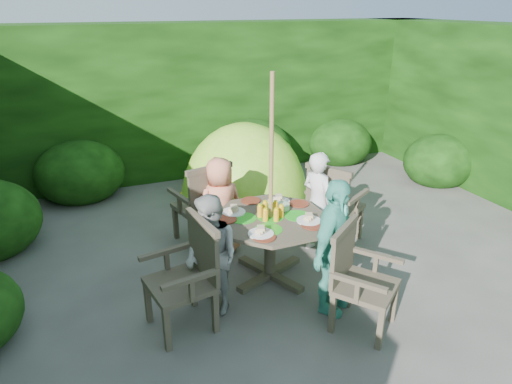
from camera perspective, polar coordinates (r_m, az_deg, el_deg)
name	(u,v)px	position (r m, az deg, el deg)	size (l,w,h in m)	color
ground	(312,278)	(5.11, 7.03, -10.57)	(60.00, 60.00, 0.00)	#4E4A45
hedge_enclosure	(265,136)	(5.69, 1.16, 6.97)	(9.00, 9.00, 2.50)	black
patio_table	(271,227)	(4.80, 1.83, -4.35)	(1.63, 1.63, 0.87)	#3D3528
parasol_pole	(271,183)	(4.59, 1.88, 1.11)	(0.04, 0.04, 2.20)	olive
garden_chair_right	(333,204)	(5.59, 9.59, -1.43)	(0.76, 0.79, 1.01)	#3D3528
garden_chair_left	(188,274)	(4.19, -8.50, -10.14)	(0.63, 0.68, 1.00)	#3D3528
garden_chair_back	(204,203)	(5.54, -6.53, -1.38)	(0.72, 0.67, 1.02)	#3D3528
garden_chair_front	(358,277)	(4.26, 12.59, -10.36)	(0.75, 0.74, 0.94)	#3D3528
child_right	(318,204)	(5.34, 7.70, -1.43)	(0.46, 0.30, 1.25)	silver
child_left	(212,256)	(4.32, -5.57, -7.92)	(0.58, 0.45, 1.19)	#A0A19C
child_back	(220,206)	(5.33, -4.47, -1.80)	(0.58, 0.37, 1.18)	#E98460
child_front	(333,248)	(4.32, 9.61, -6.91)	(0.79, 0.33, 1.35)	#51BEA6
dome_tent	(245,198)	(7.01, -1.38, -0.82)	(2.05, 2.05, 2.34)	#83D729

